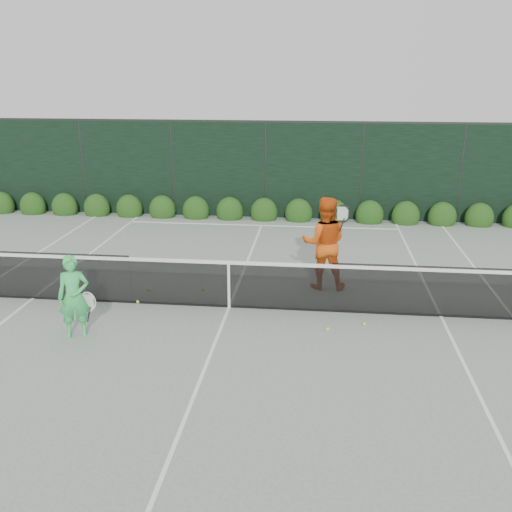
# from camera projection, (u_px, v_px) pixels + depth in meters

# --- Properties ---
(ground) EXTENTS (80.00, 80.00, 0.00)m
(ground) POSITION_uv_depth(u_px,v_px,m) (229.00, 307.00, 11.38)
(ground) COLOR slate
(ground) RESTS_ON ground
(tennis_net) EXTENTS (12.90, 0.10, 1.07)m
(tennis_net) POSITION_uv_depth(u_px,v_px,m) (228.00, 282.00, 11.22)
(tennis_net) COLOR black
(tennis_net) RESTS_ON ground
(player_woman) EXTENTS (0.66, 0.50, 1.49)m
(player_woman) POSITION_uv_depth(u_px,v_px,m) (74.00, 297.00, 9.94)
(player_woman) COLOR #3CCF63
(player_woman) RESTS_ON ground
(player_man) EXTENTS (1.00, 0.78, 2.00)m
(player_man) POSITION_uv_depth(u_px,v_px,m) (324.00, 243.00, 12.15)
(player_man) COLOR #E15612
(player_man) RESTS_ON ground
(court_lines) EXTENTS (11.03, 23.83, 0.01)m
(court_lines) POSITION_uv_depth(u_px,v_px,m) (229.00, 307.00, 11.38)
(court_lines) COLOR white
(court_lines) RESTS_ON ground
(windscreen_fence) EXTENTS (32.00, 21.07, 3.06)m
(windscreen_fence) POSITION_uv_depth(u_px,v_px,m) (199.00, 284.00, 8.35)
(windscreen_fence) COLOR black
(windscreen_fence) RESTS_ON ground
(hedge_row) EXTENTS (31.66, 0.65, 0.94)m
(hedge_row) POSITION_uv_depth(u_px,v_px,m) (264.00, 212.00, 18.07)
(hedge_row) COLOR #16330E
(hedge_row) RESTS_ON ground
(tennis_balls) EXTENTS (4.57, 1.76, 0.07)m
(tennis_balls) POSITION_uv_depth(u_px,v_px,m) (231.00, 306.00, 11.37)
(tennis_balls) COLOR #CBF336
(tennis_balls) RESTS_ON ground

